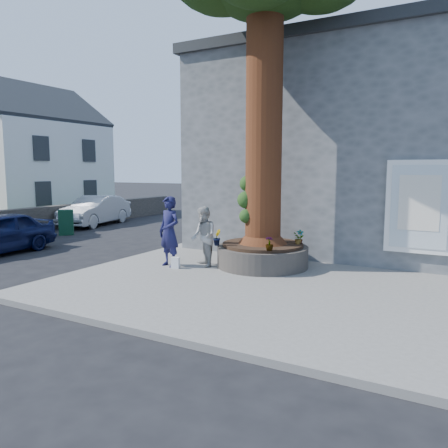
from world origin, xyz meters
The scene contains 15 objects.
ground centered at (0.00, 0.00, 0.00)m, with size 120.00×120.00×0.00m, color black.
pavement centered at (1.50, 1.00, 0.06)m, with size 9.00×8.00×0.12m, color slate.
yellow_line centered at (-3.05, 1.00, 0.00)m, with size 0.10×30.00×0.01m, color yellow.
stone_shop centered at (2.50, 7.20, 3.16)m, with size 10.30×8.30×6.30m.
planter centered at (0.80, 2.00, 0.41)m, with size 2.30×2.30×0.60m.
cottage_far centered at (-16.50, 8.00, 3.79)m, with size 7.30×7.40×8.75m.
man centered at (-1.29, 0.87, 1.01)m, with size 0.65×0.43×1.78m, color #16173F.
woman centered at (-0.51, 1.27, 0.88)m, with size 0.74×0.58×1.53m, color #ADABA6.
shopping_bag centered at (-1.01, 0.74, 0.26)m, with size 0.20×0.12×0.28m, color white.
car_silver centered at (-9.80, 6.73, 0.68)m, with size 1.44×4.14×1.37m, color #9DA0A4.
a_board_sign centered at (-8.53, 3.91, 0.50)m, with size 0.55×0.36×1.00m, color #0E3320.
plant_a centered at (1.65, 2.41, 0.90)m, with size 0.19×0.13×0.35m, color gray.
plant_b centered at (-0.05, 1.15, 0.92)m, with size 0.22×0.21×0.40m, color gray.
plant_c centered at (1.35, 1.15, 0.88)m, with size 0.18×0.18×0.33m, color gray.
plant_d centered at (1.65, 2.27, 0.87)m, with size 0.26×0.23×0.29m, color gray.
Camera 1 is at (5.24, -8.03, 2.57)m, focal length 35.00 mm.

